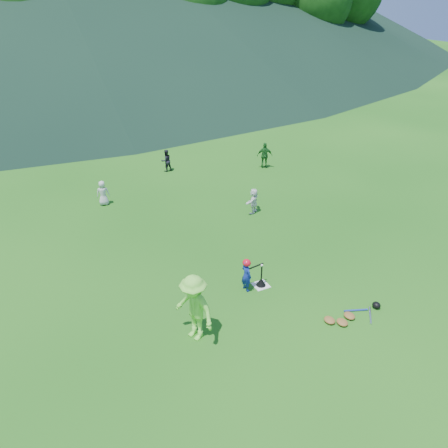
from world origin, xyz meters
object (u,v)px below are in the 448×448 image
fielder_a (103,193)px  fielder_d (254,201)px  adult_coach (194,308)px  equipment_pile (350,316)px  fielder_b (166,161)px  batting_tee (261,282)px  home_plate (261,285)px  fielder_c (265,155)px  batter_child (246,275)px

fielder_a → fielder_d: 6.17m
adult_coach → equipment_pile: size_ratio=1.04×
fielder_a → equipment_pile: 10.95m
fielder_b → equipment_pile: 12.43m
adult_coach → batting_tee: size_ratio=2.76×
home_plate → fielder_a: fielder_a is taller
fielder_c → batter_child: bearing=83.2°
fielder_b → fielder_d: bearing=96.0°
fielder_a → equipment_pile: fielder_a is taller
batter_child → home_plate: bearing=-102.4°
fielder_b → fielder_c: 4.82m
fielder_a → fielder_c: size_ratio=0.81×
batter_child → batting_tee: batter_child is taller
batter_child → fielder_d: batter_child is taller
equipment_pile → fielder_c: bearing=70.7°
fielder_d → fielder_c: bearing=-163.4°
adult_coach → equipment_pile: bearing=51.3°
adult_coach → fielder_b: 11.65m
home_plate → batter_child: (-0.50, 0.03, 0.51)m
fielder_a → batting_tee: 8.25m
adult_coach → fielder_a: bearing=160.0°
fielder_b → fielder_c: fielder_c is taller
batter_child → batting_tee: bearing=-102.4°
fielder_a → fielder_d: (5.16, -3.39, -0.01)m
adult_coach → fielder_c: adult_coach is taller
adult_coach → fielder_c: 12.21m
home_plate → adult_coach: (-2.64, -1.12, 0.93)m
home_plate → fielder_c: (5.14, 8.28, 0.63)m
batter_child → fielder_a: fielder_a is taller
fielder_d → fielder_a: bearing=-70.4°
adult_coach → fielder_c: size_ratio=1.47×
fielder_a → fielder_d: size_ratio=1.01×
batter_child → fielder_d: 5.07m
fielder_d → batting_tee: 4.86m
batter_child → fielder_c: fielder_c is taller
equipment_pile → batting_tee: bearing=121.2°
home_plate → fielder_a: (-2.94, 7.70, 0.51)m
fielder_a → equipment_pile: (4.36, -10.04, -0.45)m
fielder_a → fielder_b: (3.59, 2.35, 0.02)m
home_plate → equipment_pile: (1.42, -2.34, 0.06)m
batting_tee → equipment_pile: batting_tee is taller
batter_child → fielder_b: (1.15, 10.02, 0.02)m
fielder_a → equipment_pile: bearing=126.9°
fielder_b → fielder_d: fielder_b is taller
batting_tee → equipment_pile: bearing=-58.8°
adult_coach → fielder_c: bearing=118.4°
home_plate → batter_child: batter_child is taller
fielder_d → equipment_pile: bearing=46.1°
adult_coach → equipment_pile: adult_coach is taller
fielder_b → fielder_c: size_ratio=0.84×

